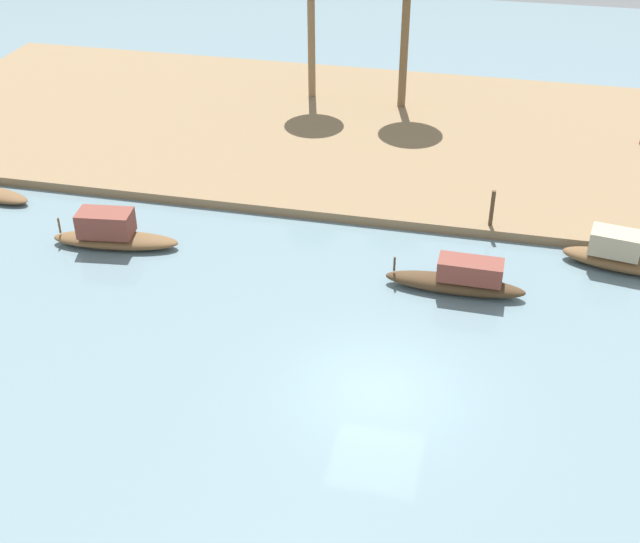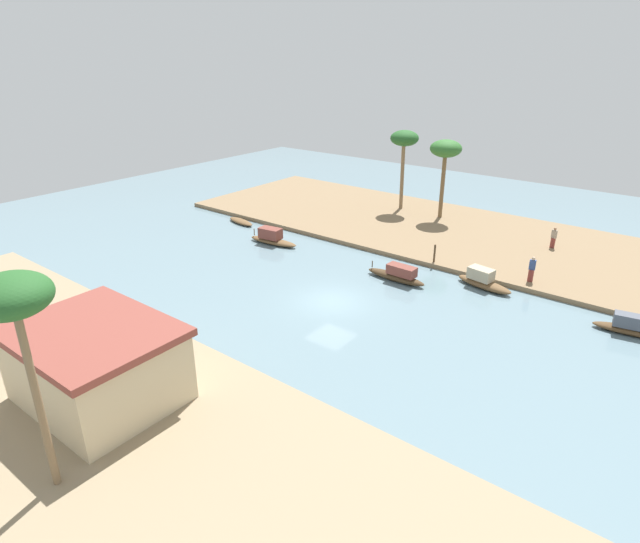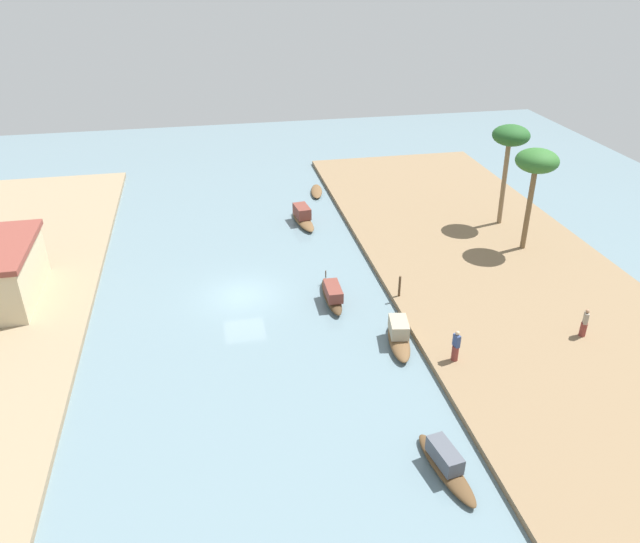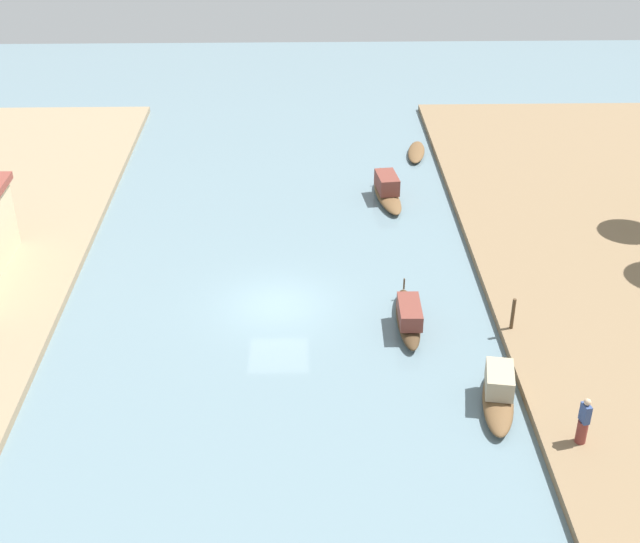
% 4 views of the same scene
% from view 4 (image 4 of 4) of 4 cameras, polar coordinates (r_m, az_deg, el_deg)
% --- Properties ---
extents(river_water, '(79.50, 79.50, 0.00)m').
position_cam_4_polar(river_water, '(35.08, -2.86, -2.26)').
color(river_water, slate).
rests_on(river_water, ground).
extents(sampan_midstream, '(4.34, 0.97, 1.17)m').
position_cam_4_polar(sampan_midstream, '(33.67, 5.88, -2.97)').
color(sampan_midstream, '#47331E').
rests_on(sampan_midstream, river_water).
extents(sampan_near_left_bank, '(3.33, 1.46, 0.36)m').
position_cam_4_polar(sampan_near_left_bank, '(49.52, 6.40, 7.88)').
color(sampan_near_left_bank, brown).
rests_on(sampan_near_left_bank, river_water).
extents(sampan_with_tall_canopy, '(3.92, 1.67, 1.29)m').
position_cam_4_polar(sampan_with_tall_canopy, '(30.17, 11.75, -7.92)').
color(sampan_with_tall_canopy, brown).
rests_on(sampan_with_tall_canopy, river_water).
extents(sampan_upstream_small, '(4.39, 1.58, 1.29)m').
position_cam_4_polar(sampan_upstream_small, '(43.82, 4.48, 5.37)').
color(sampan_upstream_small, brown).
rests_on(sampan_upstream_small, river_water).
extents(person_on_near_bank, '(0.43, 0.40, 1.71)m').
position_cam_4_polar(person_on_near_bank, '(28.62, 17.06, -9.61)').
color(person_on_near_bank, brown).
rests_on(person_on_near_bank, riverbank_left).
extents(mooring_post, '(0.14, 0.14, 1.30)m').
position_cam_4_polar(mooring_post, '(33.49, 12.67, -2.75)').
color(mooring_post, '#4C3823').
rests_on(mooring_post, riverbank_left).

